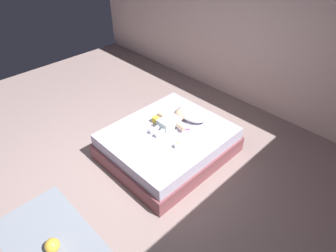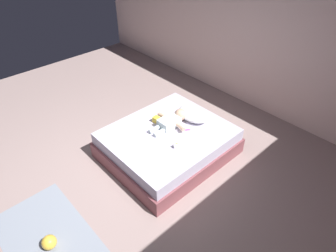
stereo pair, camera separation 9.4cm
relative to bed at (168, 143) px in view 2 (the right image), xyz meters
name	(u,v)px [view 2 (the right image)]	position (x,y,z in m)	size (l,w,h in m)	color
ground_plane	(113,180)	(-0.12, -0.90, -0.20)	(8.00, 8.00, 0.00)	gray
wall_behind_bed	(257,33)	(-0.12, 2.10, 1.09)	(8.00, 0.12, 2.59)	beige
bed	(168,143)	(0.00, 0.00, 0.00)	(1.46, 1.72, 0.42)	brown
pillow	(193,114)	(0.01, 0.50, 0.28)	(0.51, 0.35, 0.14)	white
baby	(172,120)	(-0.09, 0.16, 0.28)	(0.54, 0.64, 0.18)	silver
toothbrush	(187,130)	(0.16, 0.22, 0.22)	(0.08, 0.12, 0.02)	#BE329C
rug	(46,236)	(0.07, -1.93, -0.20)	(1.32, 0.84, 0.01)	gray
toy_ball	(49,242)	(0.23, -1.94, -0.12)	(0.16, 0.16, 0.16)	gold
toy_block	(156,119)	(-0.29, 0.03, 0.26)	(0.09, 0.09, 0.09)	yellow
baby_bottle	(177,145)	(0.32, -0.14, 0.25)	(0.09, 0.11, 0.08)	white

